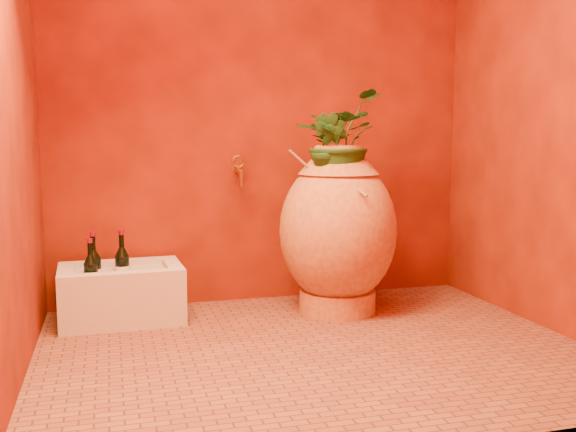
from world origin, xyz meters
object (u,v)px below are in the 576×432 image
object	(u,v)px
stone_basin	(121,294)
wall_tap	(239,169)
wine_bottle_b	(122,269)
wine_bottle_c	(91,276)
wine_bottle_a	(94,272)
amphora	(338,230)

from	to	relation	value
stone_basin	wall_tap	distance (m)	0.96
wine_bottle_b	wine_bottle_c	distance (m)	0.19
wine_bottle_a	wine_bottle_b	world-z (taller)	wine_bottle_a
wine_bottle_b	stone_basin	bearing A→B (deg)	-119.97
stone_basin	amphora	bearing A→B (deg)	-6.76
wine_bottle_a	stone_basin	bearing A→B (deg)	14.90
stone_basin	wine_bottle_b	size ratio (longest dim) A/B	2.03
amphora	stone_basin	size ratio (longest dim) A/B	1.43
stone_basin	wine_bottle_b	bearing A→B (deg)	60.03
wine_bottle_c	wall_tap	bearing A→B (deg)	17.61
wine_bottle_b	wall_tap	size ratio (longest dim) A/B	1.82
stone_basin	wall_tap	xyz separation A→B (m)	(0.68, 0.18, 0.65)
amphora	stone_basin	xyz separation A→B (m)	(-1.17, 0.14, -0.32)
amphora	wine_bottle_c	bearing A→B (deg)	177.70
wine_bottle_a	wine_bottle_b	xyz separation A→B (m)	(0.14, 0.05, -0.00)
wine_bottle_a	amphora	bearing A→B (deg)	-4.51
wine_bottle_a	wine_bottle_b	distance (m)	0.15
wine_bottle_b	wall_tap	distance (m)	0.86
wine_bottle_b	amphora	bearing A→B (deg)	-7.62
wine_bottle_c	wall_tap	distance (m)	1.01
wall_tap	wine_bottle_b	bearing A→B (deg)	-166.56
wine_bottle_c	wall_tap	size ratio (longest dim) A/B	1.69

